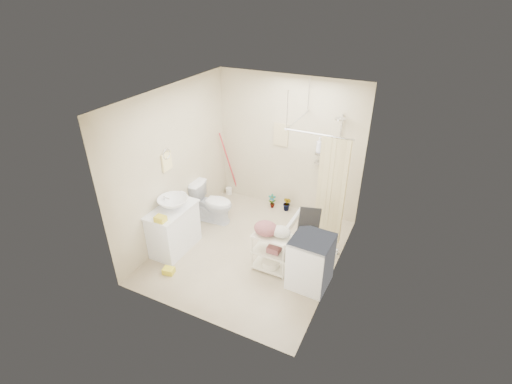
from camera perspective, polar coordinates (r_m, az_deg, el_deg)
floor at (r=6.33m, az=-0.89°, el=-8.93°), size 3.20×3.20×0.00m
ceiling at (r=5.14m, az=-1.11°, el=14.44°), size 2.80×3.20×0.04m
wall_back at (r=6.94m, az=5.01°, el=7.09°), size 2.80×0.04×2.60m
wall_front at (r=4.47m, az=-10.35°, el=-7.19°), size 2.80×0.04×2.60m
wall_left at (r=6.31m, az=-12.44°, el=4.09°), size 0.04×3.20×2.60m
wall_right at (r=5.21m, az=12.89°, el=-1.67°), size 0.04×3.20×2.60m
vanity at (r=6.29m, az=-12.52°, el=-5.56°), size 0.51×0.90×0.79m
sink at (r=6.06m, az=-12.62°, el=-1.65°), size 0.61×0.61×0.17m
counter_basket at (r=5.78m, az=-14.49°, el=-4.03°), size 0.17×0.13×0.09m
floor_basket at (r=6.01m, az=-13.31°, el=-11.57°), size 0.28×0.23×0.13m
toilet at (r=6.92m, az=-6.69°, el=-1.61°), size 0.79×0.49×0.77m
mop at (r=7.64m, az=-4.37°, el=4.32°), size 0.15×0.15×1.39m
potted_plant_a at (r=7.38m, az=2.49°, el=-1.41°), size 0.18×0.16×0.29m
potted_plant_b at (r=7.29m, az=4.81°, el=-1.81°), size 0.22×0.20×0.32m
hanging_towel at (r=6.90m, az=3.85°, el=8.78°), size 0.28×0.03×0.42m
towel_ring at (r=6.09m, az=-13.59°, el=4.76°), size 0.04×0.22×0.34m
tp_holder at (r=6.58m, az=-11.37°, el=-0.36°), size 0.08×0.12×0.14m
shower at (r=6.34m, az=10.24°, el=1.93°), size 1.10×1.10×2.10m
shampoo_bottle_a at (r=6.65m, az=9.70°, el=7.16°), size 0.12×0.12×0.27m
shampoo_bottle_b at (r=6.64m, az=10.81°, el=6.63°), size 0.10×0.10×0.18m
washing_machine at (r=5.53m, az=8.40°, el=-10.51°), size 0.58×0.60×0.82m
laundry_rack at (r=5.74m, az=2.36°, el=-8.75°), size 0.56×0.33×0.77m
ironing_board at (r=5.62m, az=7.69°, el=-7.70°), size 0.32×0.23×1.12m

